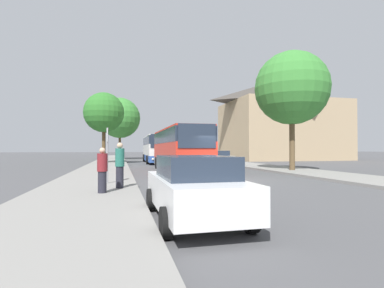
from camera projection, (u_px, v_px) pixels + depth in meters
The scene contains 15 objects.
ground_plane at pixel (226, 180), 16.70m from camera, with size 300.00×300.00×0.00m, color #4C4C4F.
sidewalk_left at pixel (94, 181), 15.06m from camera, with size 4.00×120.00×0.15m, color gray.
sidewalk_right at pixel (333, 176), 18.33m from camera, with size 4.00×120.00×0.15m, color gray.
building_right_background at pixel (281, 119), 48.36m from camera, with size 17.24×13.00×13.06m.
bus_front at pixel (179, 149), 23.13m from camera, with size 2.87×11.51×3.23m.
bus_middle at pixel (156, 149), 36.82m from camera, with size 3.01×11.63×3.30m.
parked_car_left_curb at pixel (194, 187), 7.14m from camera, with size 1.97×4.29×1.55m.
parked_car_right_near at pixel (220, 158), 30.26m from camera, with size 1.97×4.10×1.54m.
parked_car_right_far at pixel (183, 155), 47.46m from camera, with size 2.17×4.12×1.44m.
bus_stop_sign at pixel (107, 149), 13.64m from camera, with size 0.08×0.45×2.54m.
pedestrian_waiting_near at pixel (102, 170), 10.65m from camera, with size 0.36×0.36×1.61m.
pedestrian_waiting_far at pixel (120, 165), 11.97m from camera, with size 0.36×0.36×1.82m.
tree_left_near at pixel (120, 118), 50.11m from camera, with size 6.76×6.76×10.14m.
tree_left_far at pixel (104, 113), 34.02m from camera, with size 4.54×4.54×7.99m.
tree_right_near at pixel (292, 88), 22.35m from camera, with size 5.48×5.48×8.87m.
Camera 1 is at (-5.73, -15.83, 1.71)m, focal length 28.00 mm.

